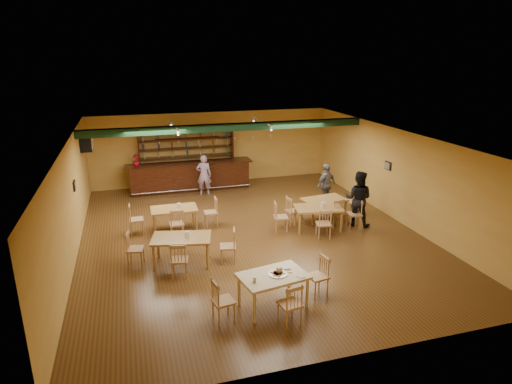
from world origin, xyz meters
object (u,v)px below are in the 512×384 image
object	(u,v)px
dining_table_d	(318,218)
patron_right_a	(358,199)
bar_counter	(190,176)
dining_table_a	(175,219)
dining_table_b	(324,209)
dining_table_c	(182,250)
patron_bar	(204,175)
near_table	(273,291)

from	to	relation	value
dining_table_d	patron_right_a	distance (m)	1.46
bar_counter	dining_table_d	xyz separation A→B (m)	(3.25, -5.34, -0.20)
dining_table_a	dining_table_b	bearing A→B (deg)	-5.06
dining_table_c	dining_table_d	world-z (taller)	dining_table_c
patron_right_a	patron_bar	bearing A→B (deg)	-9.09
dining_table_d	patron_right_a	xyz separation A→B (m)	(1.35, -0.05, 0.54)
dining_table_c	near_table	bearing A→B (deg)	-45.49
patron_bar	dining_table_b	bearing A→B (deg)	144.17
bar_counter	dining_table_a	xyz separation A→B (m)	(-1.09, -4.10, -0.21)
patron_bar	patron_right_a	distance (m)	6.18
dining_table_b	patron_bar	size ratio (longest dim) A/B	0.89
bar_counter	dining_table_a	size ratio (longest dim) A/B	3.54
near_table	patron_right_a	world-z (taller)	patron_right_a
dining_table_d	near_table	world-z (taller)	near_table
dining_table_a	patron_bar	xyz separation A→B (m)	(1.52, 3.28, 0.44)
patron_right_a	dining_table_b	bearing A→B (deg)	-6.54
dining_table_c	patron_right_a	world-z (taller)	patron_right_a
dining_table_b	dining_table_d	distance (m)	0.94
dining_table_c	dining_table_d	distance (m)	4.57
dining_table_a	bar_counter	bearing A→B (deg)	75.76
dining_table_c	patron_bar	bearing A→B (deg)	86.94
bar_counter	dining_table_c	size ratio (longest dim) A/B	3.31
dining_table_d	dining_table_b	bearing A→B (deg)	63.71
dining_table_b	patron_bar	xyz separation A→B (m)	(-3.37, 3.76, 0.45)
dining_table_a	patron_right_a	size ratio (longest dim) A/B	0.79
dining_table_a	near_table	xyz separation A→B (m)	(1.57, -5.06, 0.03)
dining_table_a	near_table	size ratio (longest dim) A/B	0.99
near_table	dining_table_c	bearing A→B (deg)	111.72
bar_counter	dining_table_b	xyz separation A→B (m)	(3.81, -4.59, -0.21)
bar_counter	patron_bar	distance (m)	0.96
near_table	dining_table_b	bearing A→B (deg)	43.76
dining_table_b	dining_table_d	size ratio (longest dim) A/B	0.97
bar_counter	patron_right_a	size ratio (longest dim) A/B	2.79
bar_counter	dining_table_b	bearing A→B (deg)	-50.31
bar_counter	dining_table_a	bearing A→B (deg)	-104.84
patron_bar	dining_table_a	bearing A→B (deg)	77.41
dining_table_d	dining_table_a	bearing A→B (deg)	174.00
near_table	patron_right_a	distance (m)	5.61
dining_table_d	patron_bar	bearing A→B (deg)	131.93
near_table	patron_right_a	xyz separation A→B (m)	(4.12, 3.78, 0.52)
bar_counter	dining_table_c	world-z (taller)	bar_counter
dining_table_b	patron_right_a	distance (m)	1.26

